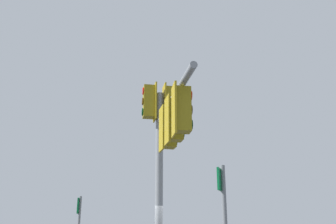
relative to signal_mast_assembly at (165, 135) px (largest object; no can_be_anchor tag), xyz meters
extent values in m
cylinder|color=gray|center=(0.91, 0.24, -1.34)|extent=(0.20, 0.20, 5.51)
cylinder|color=gray|center=(-0.85, -0.25, 0.60)|extent=(3.56, 1.11, 0.14)
cube|color=olive|center=(0.99, -0.05, 1.15)|extent=(0.37, 0.37, 0.90)
cube|color=#B29319|center=(0.94, 0.12, 1.15)|extent=(0.43, 0.16, 1.04)
cylinder|color=red|center=(1.03, -0.21, 1.45)|extent=(0.20, 0.08, 0.20)
cylinder|color=#3C2703|center=(1.03, -0.21, 1.15)|extent=(0.20, 0.08, 0.20)
cylinder|color=black|center=(1.03, -0.21, 0.85)|extent=(0.20, 0.08, 0.20)
cube|color=olive|center=(0.83, 0.53, 1.15)|extent=(0.37, 0.37, 0.90)
cube|color=#B29319|center=(0.87, 0.37, 1.15)|extent=(0.43, 0.16, 1.04)
cylinder|color=red|center=(0.78, 0.69, 1.45)|extent=(0.20, 0.08, 0.20)
cylinder|color=#3C2703|center=(0.78, 0.69, 1.15)|extent=(0.20, 0.08, 0.20)
cylinder|color=black|center=(0.78, 0.69, 0.85)|extent=(0.20, 0.08, 0.20)
cube|color=olive|center=(-0.36, -0.11, 0.05)|extent=(0.38, 0.38, 0.90)
cube|color=#B29319|center=(-0.41, 0.05, 0.05)|extent=(0.43, 0.17, 1.04)
cylinder|color=red|center=(-0.31, -0.27, 0.35)|extent=(0.20, 0.09, 0.20)
cylinder|color=#3C2703|center=(-0.31, -0.27, 0.05)|extent=(0.20, 0.09, 0.20)
cylinder|color=black|center=(-0.31, -0.27, -0.25)|extent=(0.20, 0.09, 0.20)
cube|color=olive|center=(-1.05, -0.30, 0.05)|extent=(0.37, 0.37, 0.90)
cube|color=#B29319|center=(-1.10, -0.14, 0.05)|extent=(0.43, 0.16, 1.04)
cylinder|color=red|center=(-1.00, -0.46, 0.35)|extent=(0.20, 0.09, 0.20)
cylinder|color=#3C2703|center=(-1.00, -0.46, 0.05)|extent=(0.20, 0.09, 0.20)
cylinder|color=black|center=(-1.00, -0.46, -0.25)|extent=(0.20, 0.09, 0.20)
cube|color=olive|center=(-1.74, -0.49, 0.05)|extent=(0.36, 0.36, 0.90)
cube|color=#B29319|center=(-1.77, -0.32, 0.05)|extent=(0.44, 0.14, 1.04)
cylinder|color=red|center=(-1.70, -0.65, 0.35)|extent=(0.20, 0.07, 0.20)
cylinder|color=#3C2703|center=(-1.70, -0.65, 0.05)|extent=(0.20, 0.07, 0.20)
cylinder|color=black|center=(-1.70, -0.65, -0.25)|extent=(0.20, 0.07, 0.20)
cube|color=#0C7238|center=(1.48, 2.49, -1.55)|extent=(0.26, 0.06, 0.41)
cube|color=white|center=(1.47, 2.50, -1.55)|extent=(0.20, 0.03, 0.35)
cube|color=#0C7238|center=(-2.90, -1.09, -1.46)|extent=(0.36, 0.12, 0.33)
cube|color=white|center=(-2.90, -1.08, -1.46)|extent=(0.30, 0.09, 0.27)
camera|label=1|loc=(-8.57, -0.75, -2.20)|focal=39.47mm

